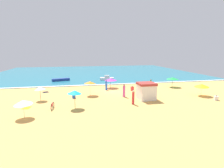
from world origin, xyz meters
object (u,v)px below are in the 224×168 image
beach_umbrella_5 (202,85)px  beachgoer_3 (74,96)px  beach_umbrella_0 (75,92)px  beach_umbrella_4 (40,88)px  beachgoer_0 (151,84)px  lifeguard_cabana (146,91)px  beach_umbrella_6 (23,102)px  beach_umbrella_3 (111,79)px  beachgoer_1 (124,91)px  beachgoer_2 (132,88)px  parked_bicycle (52,106)px  beach_umbrella_2 (172,78)px  small_boat_0 (107,78)px  beachgoer_5 (133,97)px  small_boat_1 (61,80)px  beach_umbrella_1 (90,83)px  beachgoer_4 (106,85)px  beachgoer_6 (216,98)px

beach_umbrella_5 → beachgoer_3: 19.63m
beach_umbrella_0 → beach_umbrella_4: bearing=137.2°
beach_umbrella_5 → beachgoer_0: bearing=130.7°
lifeguard_cabana → beach_umbrella_6: 15.80m
beach_umbrella_3 → beachgoer_3: beach_umbrella_3 is taller
beach_umbrella_5 → beachgoer_3: beach_umbrella_5 is taller
beachgoer_0 → beach_umbrella_3: bearing=163.5°
beach_umbrella_5 → beachgoer_3: (-19.43, 2.48, -1.29)m
beachgoer_1 → beachgoer_2: 4.50m
beach_umbrella_0 → parked_bicycle: (-2.68, 0.30, -1.63)m
beachgoer_1 → beach_umbrella_2: bearing=25.6°
beach_umbrella_0 → small_boat_0: beach_umbrella_0 is taller
beach_umbrella_4 → small_boat_0: bearing=51.1°
beachgoer_2 → small_boat_0: small_boat_0 is taller
small_boat_0 → beach_umbrella_6: bearing=-120.2°
beachgoer_1 → beachgoer_2: beachgoer_1 is taller
beach_umbrella_6 → beachgoer_5: beach_umbrella_6 is taller
beach_umbrella_0 → beachgoer_5: 7.53m
parked_bicycle → small_boat_0: (10.01, 19.15, 0.10)m
small_boat_1 → beach_umbrella_0: bearing=-81.0°
beach_umbrella_3 → beach_umbrella_0: bearing=-121.2°
lifeguard_cabana → beachgoer_5: size_ratio=1.30×
beach_umbrella_2 → small_boat_0: bearing=137.5°
beach_umbrella_5 → small_boat_1: 28.93m
beach_umbrella_1 → parked_bicycle: beach_umbrella_1 is taller
beach_umbrella_0 → beachgoer_4: size_ratio=1.24×
beach_umbrella_2 → beachgoer_3: size_ratio=2.86×
lifeguard_cabana → beach_umbrella_2: (8.36, 7.36, 0.44)m
beach_umbrella_1 → beach_umbrella_4: bearing=-167.4°
beach_umbrella_4 → beachgoer_1: beach_umbrella_4 is taller
beachgoer_3 → beach_umbrella_6: bearing=-126.1°
parked_bicycle → small_boat_0: size_ratio=0.54×
lifeguard_cabana → beachgoer_2: 5.79m
beach_umbrella_0 → beachgoer_6: bearing=-1.2°
beach_umbrella_6 → lifeguard_cabana: bearing=15.2°
beachgoer_0 → beachgoer_6: size_ratio=2.27×
beach_umbrella_6 → small_boat_0: bearing=59.8°
beachgoer_0 → beach_umbrella_5: bearing=-49.3°
lifeguard_cabana → small_boat_1: bearing=125.7°
beachgoer_1 → beach_umbrella_3: bearing=96.1°
beach_umbrella_3 → beachgoer_2: bearing=-44.1°
parked_bicycle → small_boat_0: bearing=62.4°
lifeguard_cabana → small_boat_0: bearing=98.8°
beachgoer_3 → beachgoer_6: 20.50m
beach_umbrella_1 → beachgoer_4: bearing=45.5°
beachgoer_5 → beachgoer_1: bearing=92.3°
parked_bicycle → beachgoer_5: (10.13, -0.22, 0.54)m
beachgoer_2 → small_boat_1: beachgoer_2 is taller
beach_umbrella_6 → small_boat_0: size_ratio=0.78×
beach_umbrella_2 → small_boat_1: beach_umbrella_2 is taller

